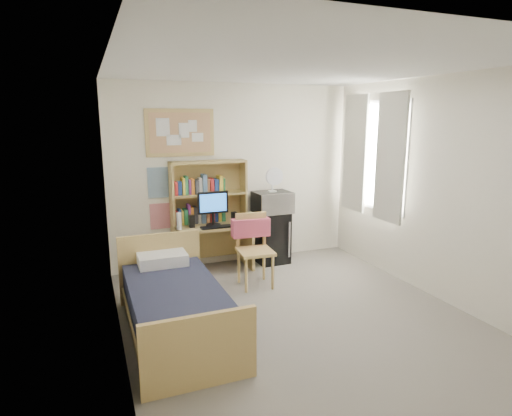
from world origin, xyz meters
name	(u,v)px	position (x,y,z in m)	size (l,w,h in m)	color
floor	(299,320)	(0.00, 0.00, -0.01)	(3.60, 4.20, 0.02)	gray
ceiling	(304,66)	(0.00, 0.00, 2.60)	(3.60, 4.20, 0.02)	silver
wall_back	(235,175)	(0.00, 2.10, 1.30)	(3.60, 0.04, 2.60)	white
wall_front	(474,266)	(0.00, -2.10, 1.30)	(3.60, 0.04, 2.60)	white
wall_left	(115,215)	(-1.80, 0.00, 1.30)	(0.04, 4.20, 2.60)	white
wall_right	(439,190)	(1.80, 0.00, 1.30)	(0.04, 4.20, 2.60)	white
window_unit	(373,156)	(1.75, 1.20, 1.60)	(0.10, 1.40, 1.70)	white
curtain_left	(390,158)	(1.72, 0.80, 1.60)	(0.04, 0.55, 1.70)	silver
curtain_right	(355,153)	(1.72, 1.60, 1.60)	(0.04, 0.55, 1.70)	silver
bulletin_board	(180,133)	(-0.78, 2.08, 1.92)	(0.94, 0.03, 0.64)	tan
poster_wave	(159,183)	(-1.10, 2.09, 1.25)	(0.30, 0.01, 0.42)	#255F95
poster_japan	(160,216)	(-1.10, 2.09, 0.78)	(0.28, 0.01, 0.36)	#C0213B
desk	(213,247)	(-0.44, 1.80, 0.33)	(1.07, 0.53, 0.67)	tan
desk_chair	(255,251)	(-0.09, 1.04, 0.47)	(0.47, 0.47, 0.94)	#D8B466
mini_fridge	(271,237)	(0.48, 1.84, 0.38)	(0.45, 0.45, 0.76)	black
bed	(177,312)	(-1.28, 0.14, 0.25)	(0.90, 1.80, 0.50)	#1C1F33
hutch	(209,192)	(-0.44, 1.95, 1.10)	(1.06, 0.27, 0.87)	tan
monitor	(213,209)	(-0.44, 1.74, 0.89)	(0.42, 0.03, 0.45)	black
keyboard	(216,227)	(-0.44, 1.60, 0.68)	(0.42, 0.13, 0.02)	black
speaker_left	(192,221)	(-0.74, 1.74, 0.75)	(0.07, 0.07, 0.17)	black
speaker_right	(234,218)	(-0.14, 1.74, 0.75)	(0.07, 0.07, 0.16)	black
water_bottle	(179,221)	(-0.92, 1.70, 0.78)	(0.07, 0.07, 0.23)	white
hoodie	(251,227)	(-0.08, 1.24, 0.72)	(0.50, 0.15, 0.24)	#DD5472
microwave	(272,202)	(0.48, 1.82, 0.91)	(0.52, 0.40, 0.30)	#B6B6BB
desk_fan	(272,181)	(0.48, 1.82, 1.23)	(0.26, 0.26, 0.32)	white
pillow	(162,259)	(-1.28, 0.89, 0.56)	(0.53, 0.37, 0.13)	white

